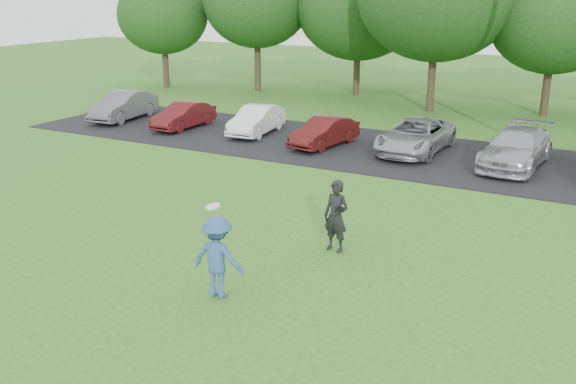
# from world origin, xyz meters

# --- Properties ---
(ground) EXTENTS (100.00, 100.00, 0.00)m
(ground) POSITION_xyz_m (0.00, 0.00, 0.00)
(ground) COLOR #2F671D
(ground) RESTS_ON ground
(parking_lot) EXTENTS (32.00, 6.50, 0.03)m
(parking_lot) POSITION_xyz_m (0.00, 13.00, 0.01)
(parking_lot) COLOR black
(parking_lot) RESTS_ON ground
(frisbee_player) EXTENTS (1.10, 0.75, 2.00)m
(frisbee_player) POSITION_xyz_m (0.05, 0.60, 0.82)
(frisbee_player) COLOR #32568F
(frisbee_player) RESTS_ON ground
(camera_bystander) EXTENTS (0.66, 0.49, 1.66)m
(camera_bystander) POSITION_xyz_m (1.10, 3.74, 0.83)
(camera_bystander) COLOR black
(camera_bystander) RESTS_ON ground
(parked_cars) EXTENTS (28.30, 4.61, 1.24)m
(parked_cars) POSITION_xyz_m (1.18, 13.07, 0.62)
(parked_cars) COLOR slate
(parked_cars) RESTS_ON parking_lot
(tree_row) EXTENTS (42.39, 9.85, 8.64)m
(tree_row) POSITION_xyz_m (1.51, 22.76, 4.91)
(tree_row) COLOR #38281C
(tree_row) RESTS_ON ground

